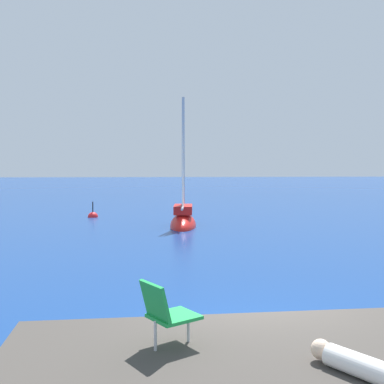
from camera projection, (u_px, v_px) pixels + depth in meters
ground_plane at (253, 348)px, 7.89m from camera, size 160.00×160.00×0.00m
sailboat_near at (183, 219)px, 22.41m from camera, size 1.45×3.65×6.69m
person_sunbather at (379, 373)px, 4.64m from camera, size 1.14×1.51×0.25m
beach_chair at (166, 311)px, 5.54m from camera, size 0.76×0.73×0.80m
marker_buoy at (93, 217)px, 26.03m from camera, size 0.56×0.56×1.13m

